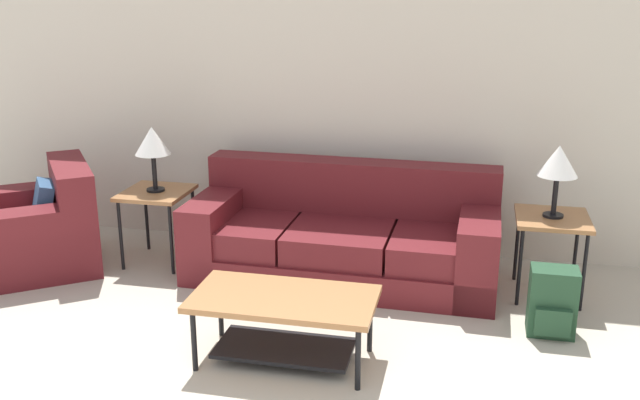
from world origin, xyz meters
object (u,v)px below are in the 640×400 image
at_px(coffee_table, 284,313).
at_px(backpack, 552,303).
at_px(side_table_right, 552,225).
at_px(table_lamp_left, 152,142).
at_px(couch, 344,238).
at_px(side_table_left, 156,198).
at_px(table_lamp_right, 558,163).
at_px(armchair, 36,231).

distance_m(coffee_table, backpack, 1.70).
bearing_deg(side_table_right, table_lamp_left, 180.00).
bearing_deg(backpack, couch, 155.56).
height_order(coffee_table, side_table_left, side_table_left).
bearing_deg(coffee_table, couch, 85.76).
relative_size(side_table_right, table_lamp_left, 1.16).
xyz_separation_m(side_table_left, backpack, (2.93, -0.61, -0.31)).
distance_m(couch, side_table_left, 1.50).
bearing_deg(table_lamp_right, couch, 178.18).
relative_size(side_table_left, side_table_right, 1.00).
bearing_deg(side_table_left, coffee_table, -43.29).
relative_size(side_table_left, table_lamp_right, 1.16).
height_order(side_table_left, table_lamp_left, table_lamp_left).
distance_m(side_table_left, backpack, 3.01).
bearing_deg(side_table_right, table_lamp_right, 33.69).
xyz_separation_m(couch, coffee_table, (-0.10, -1.35, 0.01)).
distance_m(couch, armchair, 2.39).
height_order(coffee_table, table_lamp_left, table_lamp_left).
bearing_deg(couch, armchair, -171.71).
relative_size(couch, side_table_right, 3.91).
distance_m(side_table_right, backpack, 0.69).
relative_size(side_table_left, backpack, 1.33).
bearing_deg(table_lamp_right, coffee_table, -140.51).
bearing_deg(couch, coffee_table, -94.24).
height_order(table_lamp_left, table_lamp_right, same).
xyz_separation_m(side_table_left, table_lamp_right, (2.96, 0.00, 0.45)).
bearing_deg(side_table_left, armchair, -161.43).
bearing_deg(side_table_left, side_table_right, 0.00).
bearing_deg(coffee_table, side_table_left, 136.71).
distance_m(side_table_right, table_lamp_right, 0.45).
bearing_deg(coffee_table, backpack, 23.79).
bearing_deg(side_table_right, side_table_left, 180.00).
bearing_deg(side_table_left, backpack, -11.82).
bearing_deg(coffee_table, table_lamp_right, 39.49).
height_order(side_table_right, table_lamp_left, table_lamp_left).
height_order(coffee_table, backpack, backpack).
distance_m(table_lamp_left, backpack, 3.09).
bearing_deg(side_table_left, table_lamp_left, 135.00).
distance_m(table_lamp_left, table_lamp_right, 2.96).
xyz_separation_m(side_table_right, table_lamp_left, (-2.96, 0.00, 0.45)).
xyz_separation_m(coffee_table, side_table_left, (-1.38, 1.30, 0.22)).
height_order(coffee_table, table_lamp_right, table_lamp_right).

